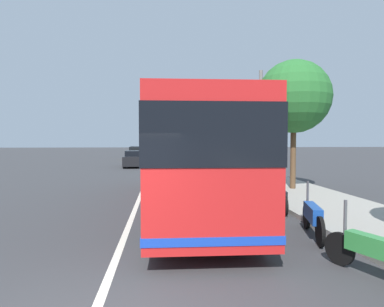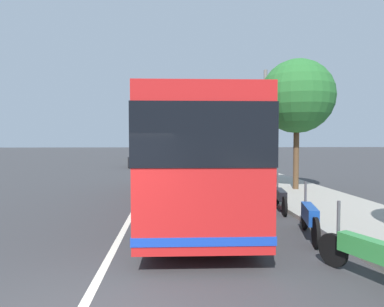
{
  "view_description": "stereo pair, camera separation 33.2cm",
  "coord_description": "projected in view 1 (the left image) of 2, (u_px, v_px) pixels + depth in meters",
  "views": [
    {
      "loc": [
        -3.94,
        -0.92,
        2.36
      ],
      "look_at": [
        7.48,
        -2.0,
        1.9
      ],
      "focal_mm": 30.0,
      "sensor_mm": 36.0,
      "label": 1
    },
    {
      "loc": [
        -3.97,
        -1.25,
        2.36
      ],
      "look_at": [
        7.48,
        -2.0,
        1.9
      ],
      "focal_mm": 30.0,
      "sensor_mm": 36.0,
      "label": 2
    }
  ],
  "objects": [
    {
      "name": "sidewalk_curb",
      "position": [
        292.0,
        191.0,
        14.51
      ],
      "size": [
        110.0,
        3.6,
        0.14
      ],
      "primitive_type": "cube",
      "color": "#9E998E",
      "rests_on": "ground"
    },
    {
      "name": "car_side_street",
      "position": [
        137.0,
        153.0,
        40.75
      ],
      "size": [
        4.52,
        1.97,
        1.59
      ],
      "rotation": [
        0.0,
        0.0,
        3.08
      ],
      "color": "gold",
      "rests_on": "ground"
    },
    {
      "name": "motorcycle_nearest_curb",
      "position": [
        313.0,
        217.0,
        7.89
      ],
      "size": [
        2.17,
        0.63,
        1.29
      ],
      "rotation": [
        0.0,
        0.0,
        -0.25
      ],
      "color": "black",
      "rests_on": "ground"
    },
    {
      "name": "car_far_distant",
      "position": [
        172.0,
        155.0,
        36.47
      ],
      "size": [
        4.25,
        2.1,
        1.45
      ],
      "rotation": [
        0.0,
        0.0,
        -0.06
      ],
      "color": "#2D7238",
      "rests_on": "ground"
    },
    {
      "name": "car_behind_bus",
      "position": [
        135.0,
        159.0,
        29.06
      ],
      "size": [
        4.63,
        1.92,
        1.45
      ],
      "rotation": [
        0.0,
        0.0,
        3.16
      ],
      "color": "black",
      "rests_on": "ground"
    },
    {
      "name": "coach_bus",
      "position": [
        191.0,
        151.0,
        11.74
      ],
      "size": [
        12.56,
        2.94,
        3.42
      ],
      "rotation": [
        0.0,
        0.0,
        -0.03
      ],
      "color": "red",
      "rests_on": "ground"
    },
    {
      "name": "roadside_tree_mid_block",
      "position": [
        294.0,
        97.0,
        14.78
      ],
      "size": [
        3.36,
        3.36,
        6.07
      ],
      "color": "brown",
      "rests_on": "ground"
    },
    {
      "name": "roadside_tree_far_block",
      "position": [
        218.0,
        113.0,
        34.58
      ],
      "size": [
        3.78,
        3.78,
        7.34
      ],
      "color": "brown",
      "rests_on": "ground"
    },
    {
      "name": "lane_divider_line",
      "position": [
        141.0,
        195.0,
        13.88
      ],
      "size": [
        110.0,
        0.16,
        0.01
      ],
      "primitive_type": "cube",
      "color": "silver",
      "rests_on": "ground"
    },
    {
      "name": "motorcycle_by_tree",
      "position": [
        280.0,
        197.0,
        10.86
      ],
      "size": [
        2.13,
        0.45,
        1.26
      ],
      "rotation": [
        0.0,
        0.0,
        -0.17
      ],
      "color": "black",
      "rests_on": "ground"
    },
    {
      "name": "car_ahead_same_lane",
      "position": [
        137.0,
        152.0,
        46.25
      ],
      "size": [
        3.95,
        1.8,
        1.56
      ],
      "rotation": [
        0.0,
        0.0,
        3.13
      ],
      "color": "navy",
      "rests_on": "ground"
    },
    {
      "name": "utility_pole",
      "position": [
        260.0,
        124.0,
        20.54
      ],
      "size": [
        0.23,
        0.23,
        6.84
      ],
      "primitive_type": "cylinder",
      "color": "slate",
      "rests_on": "ground"
    },
    {
      "name": "motorcycle_angled",
      "position": [
        378.0,
        253.0,
        5.41
      ],
      "size": [
        2.02,
        0.86,
        1.26
      ],
      "rotation": [
        0.0,
        0.0,
        0.38
      ],
      "color": "black",
      "rests_on": "ground"
    }
  ]
}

